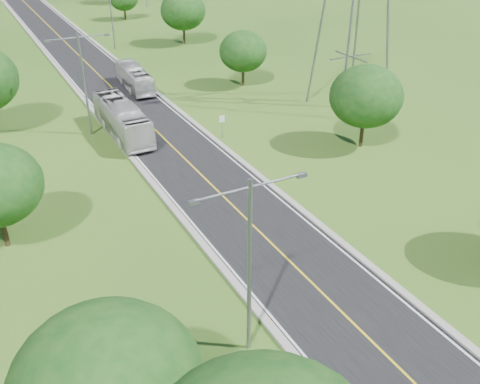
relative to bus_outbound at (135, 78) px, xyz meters
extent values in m
plane|color=#275116|center=(-2.46, 3.10, -1.45)|extent=(260.00, 260.00, 0.00)
cube|color=black|center=(-2.46, 9.10, -1.42)|extent=(8.00, 150.00, 0.06)
cube|color=gray|center=(-6.71, 9.10, -1.34)|extent=(0.50, 150.00, 0.22)
cube|color=gray|center=(1.79, 9.10, -1.34)|extent=(0.50, 150.00, 0.22)
cylinder|color=slate|center=(2.74, -18.90, -0.25)|extent=(0.08, 0.08, 2.40)
cube|color=white|center=(2.74, -18.93, 0.55)|extent=(0.55, 0.04, 0.70)
cylinder|color=slate|center=(-8.46, -44.90, 3.55)|extent=(0.22, 0.22, 10.00)
cylinder|color=slate|center=(-9.86, -44.90, 8.15)|extent=(2.80, 0.12, 0.12)
cylinder|color=slate|center=(-7.06, -44.90, 8.15)|extent=(2.80, 0.12, 0.12)
cube|color=slate|center=(-11.16, -44.90, 8.10)|extent=(0.50, 0.25, 0.18)
cube|color=slate|center=(-5.76, -44.90, 8.10)|extent=(0.50, 0.25, 0.18)
cylinder|color=slate|center=(-8.46, -11.90, 3.55)|extent=(0.22, 0.22, 10.00)
cylinder|color=slate|center=(-9.86, -11.90, 8.15)|extent=(2.80, 0.12, 0.12)
cylinder|color=slate|center=(-7.06, -11.90, 8.15)|extent=(2.80, 0.12, 0.12)
cube|color=slate|center=(-11.16, -11.90, 8.10)|extent=(0.50, 0.25, 0.18)
cube|color=slate|center=(-5.76, -11.90, 8.10)|extent=(0.50, 0.25, 0.18)
cylinder|color=slate|center=(3.54, 21.10, 3.55)|extent=(0.22, 0.22, 10.00)
cylinder|color=black|center=(-18.46, -28.90, -0.10)|extent=(0.36, 0.36, 2.70)
cylinder|color=black|center=(13.54, -26.90, -0.01)|extent=(0.36, 0.36, 2.88)
ellipsoid|color=#103D12|center=(13.54, -26.90, 3.51)|extent=(6.72, 6.72, 5.71)
cylinder|color=black|center=(12.54, -4.90, -0.19)|extent=(0.36, 0.36, 2.52)
ellipsoid|color=#103D12|center=(12.54, -4.90, 2.89)|extent=(5.88, 5.88, 5.00)
cylinder|color=black|center=(14.54, 19.10, 0.08)|extent=(0.36, 0.36, 3.06)
ellipsoid|color=#103D12|center=(14.54, 19.10, 3.82)|extent=(7.14, 7.14, 6.07)
cylinder|color=black|center=(12.04, 43.10, -0.28)|extent=(0.36, 0.36, 2.34)
imported|color=silver|center=(0.00, 0.00, 0.00)|extent=(2.88, 10.12, 2.79)
imported|color=beige|center=(-5.66, -13.61, 0.26)|extent=(2.79, 11.86, 3.30)
camera|label=1|loc=(-18.54, -63.04, 19.27)|focal=40.00mm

